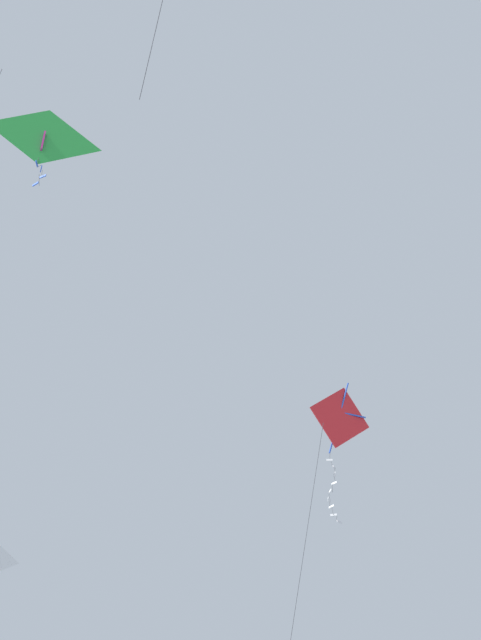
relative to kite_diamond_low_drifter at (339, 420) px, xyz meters
name	(u,v)px	position (x,y,z in m)	size (l,w,h in m)	color
kite_diamond_low_drifter	(339,420)	(0.00, 0.00, 0.00)	(2.43, 1.65, 7.58)	red
kite_delta_highest	(43,139)	(-5.44, -9.41, 2.12)	(3.41, 2.98, 6.19)	green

